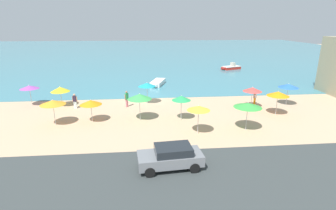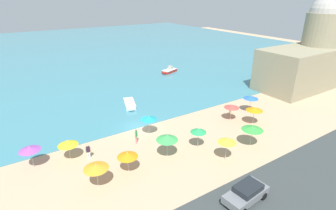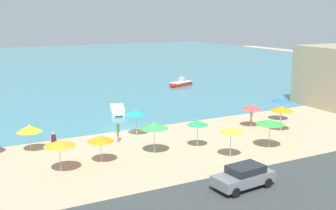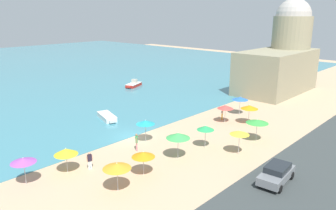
{
  "view_description": "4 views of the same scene",
  "coord_description": "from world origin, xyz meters",
  "px_view_note": "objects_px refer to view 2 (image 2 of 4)",
  "views": [
    {
      "loc": [
        0.0,
        -31.06,
        8.88
      ],
      "look_at": [
        2.31,
        -5.99,
        0.97
      ],
      "focal_mm": 28.0,
      "sensor_mm": 36.0,
      "label": 1
    },
    {
      "loc": [
        -13.05,
        -27.16,
        15.94
      ],
      "look_at": [
        4.81,
        0.63,
        1.86
      ],
      "focal_mm": 28.0,
      "sensor_mm": 36.0,
      "label": 2
    },
    {
      "loc": [
        -14.63,
        -36.55,
        11.08
      ],
      "look_at": [
        5.95,
        2.37,
        1.44
      ],
      "focal_mm": 45.0,
      "sensor_mm": 36.0,
      "label": 3
    },
    {
      "loc": [
        -22.08,
        -26.49,
        13.47
      ],
      "look_at": [
        6.87,
        0.8,
        2.2
      ],
      "focal_mm": 35.0,
      "sensor_mm": 36.0,
      "label": 4
    }
  ],
  "objects_px": {
    "bather_0": "(230,110)",
    "beach_umbrella_11": "(149,118)",
    "beach_umbrella_2": "(252,128)",
    "beach_umbrella_9": "(198,130)",
    "skiff_nearshore": "(130,104)",
    "bather_2": "(88,151)",
    "beach_umbrella_3": "(227,141)",
    "beach_umbrella_4": "(167,138)",
    "skiff_offshore": "(169,71)",
    "beach_umbrella_8": "(68,143)",
    "parked_car_1": "(246,193)",
    "beach_umbrella_7": "(232,106)",
    "beach_umbrella_0": "(251,97)",
    "bather_1": "(136,135)",
    "beach_umbrella_1": "(127,155)",
    "beach_umbrella_6": "(30,149)",
    "beach_umbrella_10": "(254,109)",
    "beach_umbrella_5": "(96,166)",
    "harbor_fortress": "(311,55)"
  },
  "relations": [
    {
      "from": "beach_umbrella_3",
      "to": "beach_umbrella_7",
      "type": "xyz_separation_m",
      "value": [
        7.21,
        6.43,
        -0.2
      ]
    },
    {
      "from": "parked_car_1",
      "to": "beach_umbrella_3",
      "type": "bearing_deg",
      "value": 61.92
    },
    {
      "from": "beach_umbrella_0",
      "to": "beach_umbrella_6",
      "type": "distance_m",
      "value": 28.6
    },
    {
      "from": "bather_0",
      "to": "parked_car_1",
      "type": "bearing_deg",
      "value": -130.51
    },
    {
      "from": "beach_umbrella_3",
      "to": "beach_umbrella_5",
      "type": "distance_m",
      "value": 12.89
    },
    {
      "from": "beach_umbrella_10",
      "to": "beach_umbrella_11",
      "type": "bearing_deg",
      "value": 158.61
    },
    {
      "from": "beach_umbrella_6",
      "to": "skiff_nearshore",
      "type": "distance_m",
      "value": 17.19
    },
    {
      "from": "beach_umbrella_6",
      "to": "beach_umbrella_10",
      "type": "height_order",
      "value": "beach_umbrella_10"
    },
    {
      "from": "bather_2",
      "to": "skiff_offshore",
      "type": "xyz_separation_m",
      "value": [
        24.83,
        22.76,
        -0.51
      ]
    },
    {
      "from": "beach_umbrella_6",
      "to": "beach_umbrella_7",
      "type": "height_order",
      "value": "beach_umbrella_6"
    },
    {
      "from": "beach_umbrella_3",
      "to": "harbor_fortress",
      "type": "relative_size",
      "value": 0.15
    },
    {
      "from": "beach_umbrella_0",
      "to": "skiff_nearshore",
      "type": "relative_size",
      "value": 0.56
    },
    {
      "from": "beach_umbrella_9",
      "to": "bather_0",
      "type": "bearing_deg",
      "value": 24.06
    },
    {
      "from": "beach_umbrella_0",
      "to": "harbor_fortress",
      "type": "distance_m",
      "value": 18.68
    },
    {
      "from": "beach_umbrella_3",
      "to": "beach_umbrella_9",
      "type": "relative_size",
      "value": 1.03
    },
    {
      "from": "beach_umbrella_0",
      "to": "beach_umbrella_11",
      "type": "relative_size",
      "value": 1.0
    },
    {
      "from": "parked_car_1",
      "to": "skiff_nearshore",
      "type": "bearing_deg",
      "value": 88.89
    },
    {
      "from": "beach_umbrella_1",
      "to": "beach_umbrella_8",
      "type": "bearing_deg",
      "value": 129.11
    },
    {
      "from": "beach_umbrella_3",
      "to": "skiff_nearshore",
      "type": "xyz_separation_m",
      "value": [
        -2.35,
        18.25,
        -1.88
      ]
    },
    {
      "from": "bather_0",
      "to": "beach_umbrella_11",
      "type": "bearing_deg",
      "value": 172.33
    },
    {
      "from": "beach_umbrella_7",
      "to": "bather_1",
      "type": "distance_m",
      "value": 13.65
    },
    {
      "from": "beach_umbrella_3",
      "to": "beach_umbrella_7",
      "type": "bearing_deg",
      "value": 41.74
    },
    {
      "from": "beach_umbrella_10",
      "to": "bather_2",
      "type": "height_order",
      "value": "beach_umbrella_10"
    },
    {
      "from": "beach_umbrella_3",
      "to": "skiff_offshore",
      "type": "distance_m",
      "value": 33.34
    },
    {
      "from": "beach_umbrella_2",
      "to": "skiff_offshore",
      "type": "height_order",
      "value": "beach_umbrella_2"
    },
    {
      "from": "beach_umbrella_1",
      "to": "parked_car_1",
      "type": "relative_size",
      "value": 0.52
    },
    {
      "from": "beach_umbrella_2",
      "to": "harbor_fortress",
      "type": "distance_m",
      "value": 27.16
    },
    {
      "from": "beach_umbrella_3",
      "to": "beach_umbrella_10",
      "type": "height_order",
      "value": "beach_umbrella_3"
    },
    {
      "from": "parked_car_1",
      "to": "beach_umbrella_7",
      "type": "bearing_deg",
      "value": 49.41
    },
    {
      "from": "beach_umbrella_0",
      "to": "beach_umbrella_2",
      "type": "distance_m",
      "value": 9.66
    },
    {
      "from": "beach_umbrella_6",
      "to": "bather_0",
      "type": "relative_size",
      "value": 1.37
    },
    {
      "from": "skiff_offshore",
      "to": "beach_umbrella_5",
      "type": "bearing_deg",
      "value": -132.79
    },
    {
      "from": "beach_umbrella_9",
      "to": "beach_umbrella_2",
      "type": "bearing_deg",
      "value": -29.08
    },
    {
      "from": "beach_umbrella_1",
      "to": "skiff_offshore",
      "type": "distance_m",
      "value": 35.05
    },
    {
      "from": "beach_umbrella_3",
      "to": "skiff_offshore",
      "type": "relative_size",
      "value": 0.59
    },
    {
      "from": "beach_umbrella_1",
      "to": "beach_umbrella_6",
      "type": "height_order",
      "value": "beach_umbrella_6"
    },
    {
      "from": "beach_umbrella_0",
      "to": "parked_car_1",
      "type": "relative_size",
      "value": 0.6
    },
    {
      "from": "beach_umbrella_2",
      "to": "beach_umbrella_4",
      "type": "xyz_separation_m",
      "value": [
        -9.16,
        3.22,
        0.1
      ]
    },
    {
      "from": "beach_umbrella_8",
      "to": "skiff_nearshore",
      "type": "bearing_deg",
      "value": 39.98
    },
    {
      "from": "skiff_nearshore",
      "to": "bather_2",
      "type": "bearing_deg",
      "value": -132.6
    },
    {
      "from": "beach_umbrella_0",
      "to": "skiff_offshore",
      "type": "height_order",
      "value": "beach_umbrella_0"
    },
    {
      "from": "beach_umbrella_2",
      "to": "bather_2",
      "type": "height_order",
      "value": "beach_umbrella_2"
    },
    {
      "from": "beach_umbrella_8",
      "to": "bather_2",
      "type": "xyz_separation_m",
      "value": [
        1.69,
        -0.96,
        -1.02
      ]
    },
    {
      "from": "beach_umbrella_2",
      "to": "beach_umbrella_9",
      "type": "relative_size",
      "value": 1.02
    },
    {
      "from": "beach_umbrella_7",
      "to": "bather_2",
      "type": "xyz_separation_m",
      "value": [
        -19.07,
        1.47,
        -1.13
      ]
    },
    {
      "from": "beach_umbrella_3",
      "to": "beach_umbrella_11",
      "type": "distance_m",
      "value": 9.89
    },
    {
      "from": "beach_umbrella_3",
      "to": "parked_car_1",
      "type": "bearing_deg",
      "value": -118.08
    },
    {
      "from": "beach_umbrella_8",
      "to": "beach_umbrella_10",
      "type": "height_order",
      "value": "beach_umbrella_10"
    },
    {
      "from": "bather_0",
      "to": "beach_umbrella_8",
      "type": "bearing_deg",
      "value": 176.11
    },
    {
      "from": "beach_umbrella_1",
      "to": "beach_umbrella_5",
      "type": "relative_size",
      "value": 0.9
    }
  ]
}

